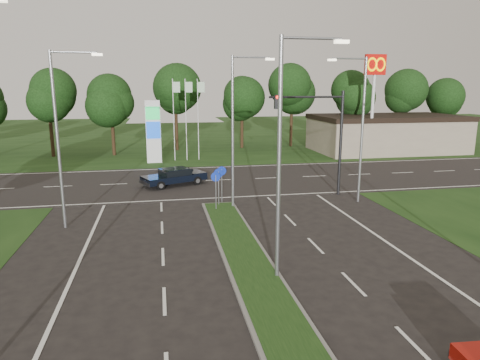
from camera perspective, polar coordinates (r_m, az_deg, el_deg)
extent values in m
cube|color=#173210|center=(64.30, -7.59, 5.76)|extent=(160.00, 50.00, 0.02)
cube|color=black|center=(33.76, -4.59, -0.10)|extent=(160.00, 12.00, 0.02)
cube|color=slate|center=(15.08, 3.98, -16.19)|extent=(2.00, 26.00, 0.12)
cube|color=gray|center=(51.78, 18.90, 5.86)|extent=(16.00, 9.00, 4.00)
cylinder|color=gray|center=(15.64, 5.22, 2.14)|extent=(0.16, 0.16, 9.00)
cylinder|color=gray|center=(15.81, 9.58, 18.15)|extent=(2.20, 0.10, 0.10)
cube|color=#FFF2CC|center=(16.21, 13.40, 17.49)|extent=(0.50, 0.22, 0.12)
cylinder|color=gray|center=(25.31, -0.99, 6.09)|extent=(0.16, 0.16, 9.00)
cylinder|color=gray|center=(25.42, 1.52, 16.05)|extent=(2.20, 0.10, 0.10)
cube|color=#FFF2CC|center=(25.66, 4.01, 15.77)|extent=(0.50, 0.22, 0.12)
cylinder|color=gray|center=(23.51, -23.12, 4.63)|extent=(0.16, 0.16, 9.00)
cylinder|color=gray|center=(23.20, -21.32, 15.60)|extent=(2.20, 0.10, 0.10)
cube|color=#FFF2CC|center=(23.03, -18.51, 15.58)|extent=(0.50, 0.22, 0.12)
cylinder|color=gray|center=(27.88, 15.97, 6.20)|extent=(0.16, 0.16, 9.00)
cylinder|color=gray|center=(27.31, 14.39, 15.43)|extent=(2.20, 0.10, 0.10)
cube|color=#FFF2CC|center=(26.87, 12.17, 15.38)|extent=(0.50, 0.22, 0.12)
cylinder|color=black|center=(29.57, 13.26, 4.72)|extent=(0.20, 0.20, 7.00)
cylinder|color=black|center=(28.42, 8.87, 10.88)|extent=(5.00, 0.14, 0.14)
cube|color=black|center=(27.83, 4.90, 10.33)|extent=(0.28, 0.28, 0.90)
sphere|color=#FF190C|center=(27.64, 5.02, 10.94)|extent=(0.20, 0.20, 0.20)
cylinder|color=gray|center=(25.26, -3.23, -1.78)|extent=(0.06, 0.06, 2.20)
cylinder|color=#0C26A5|center=(25.03, -3.26, 0.44)|extent=(0.56, 0.04, 0.56)
cylinder|color=gray|center=(26.26, -2.87, -1.23)|extent=(0.06, 0.06, 2.20)
cylinder|color=#0C26A5|center=(26.04, -2.89, 0.91)|extent=(0.56, 0.04, 0.56)
cylinder|color=gray|center=(26.97, -2.44, -0.86)|extent=(0.06, 0.06, 2.20)
cylinder|color=#0C26A5|center=(26.76, -2.46, 1.23)|extent=(0.56, 0.04, 0.56)
cube|color=silver|center=(42.02, -11.47, 6.29)|extent=(1.40, 0.30, 6.00)
cube|color=#0CA53F|center=(41.69, -11.58, 8.72)|extent=(1.30, 0.08, 1.20)
cube|color=#0C3FBF|center=(41.82, -11.48, 6.54)|extent=(1.30, 0.08, 1.60)
cylinder|color=silver|center=(42.94, -8.82, 7.86)|extent=(0.08, 0.08, 8.00)
cube|color=#B2D8B2|center=(42.83, -8.49, 12.14)|extent=(0.70, 0.02, 1.00)
cylinder|color=silver|center=(43.00, -7.21, 7.91)|extent=(0.08, 0.08, 8.00)
cube|color=#B2D8B2|center=(42.90, -6.85, 12.19)|extent=(0.70, 0.02, 1.00)
cylinder|color=silver|center=(43.09, -5.60, 7.96)|extent=(0.08, 0.08, 8.00)
cube|color=#B2D8B2|center=(43.00, -5.22, 12.22)|extent=(0.70, 0.02, 1.00)
cylinder|color=silver|center=(46.14, 17.23, 9.00)|extent=(0.30, 0.30, 10.00)
cube|color=#BF0C07|center=(46.13, 17.59, 14.46)|extent=(2.20, 0.35, 2.00)
torus|color=#FFC600|center=(45.73, 17.21, 14.50)|extent=(1.06, 0.16, 1.06)
torus|color=#FFC600|center=(46.15, 18.23, 14.41)|extent=(1.06, 0.16, 1.06)
cylinder|color=black|center=(49.18, -6.66, 6.36)|extent=(0.36, 0.36, 4.40)
sphere|color=black|center=(48.92, -6.79, 11.38)|extent=(6.00, 6.00, 6.00)
sphere|color=black|center=(48.74, -6.44, 12.56)|extent=(4.80, 4.80, 4.80)
cube|color=black|center=(32.39, -8.78, 0.31)|extent=(5.02, 3.59, 0.48)
cube|color=black|center=(32.34, -8.66, 1.11)|extent=(2.52, 2.30, 0.44)
cube|color=black|center=(32.30, -8.67, 1.50)|extent=(2.14, 2.06, 0.04)
cylinder|color=black|center=(31.08, -10.54, -0.75)|extent=(0.68, 0.45, 0.65)
cylinder|color=black|center=(32.64, -11.78, -0.17)|extent=(0.68, 0.45, 0.65)
cylinder|color=black|center=(32.34, -5.72, -0.09)|extent=(0.68, 0.45, 0.65)
cylinder|color=black|center=(33.85, -7.13, 0.44)|extent=(0.68, 0.45, 0.65)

